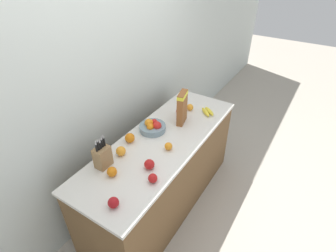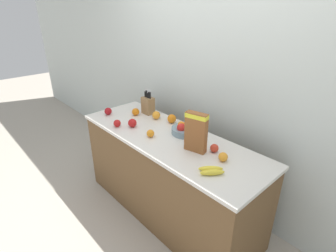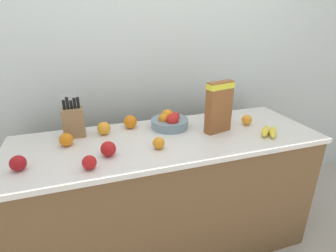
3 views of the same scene
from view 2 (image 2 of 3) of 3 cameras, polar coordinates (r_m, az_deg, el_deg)
The scene contains 16 objects.
ground_plane at distance 2.88m, azimuth 0.00°, elevation -17.76°, with size 14.00×14.00×0.00m, color #B2A899.
wall_back at distance 2.60m, azimuth 9.13°, elevation 10.09°, with size 9.00×0.06×2.60m.
counter at distance 2.61m, azimuth 0.00°, elevation -10.73°, with size 1.93×0.67×0.87m.
knife_block at distance 2.85m, azimuth -4.38°, elevation 4.57°, with size 0.13×0.09×0.28m.
cereal_box at distance 2.08m, azimuth 6.12°, elevation -1.04°, with size 0.19×0.10×0.33m.
fruit_bowl at distance 2.42m, azimuth 3.72°, elevation -0.68°, with size 0.25×0.25×0.12m.
banana_bunch at distance 1.90m, azimuth 9.43°, elevation -9.55°, with size 0.18×0.19×0.04m.
apple_rear at distance 2.15m, azimuth 10.05°, elevation -4.77°, with size 0.07×0.07×0.07m, color red.
apple_rightmost at distance 2.59m, azimuth -11.00°, elevation 0.57°, with size 0.07×0.07×0.07m, color red.
apple_middle at distance 2.90m, azimuth -12.90°, elevation 3.15°, with size 0.08×0.08×0.08m, color #A31419.
apple_front at distance 2.56m, azimuth -7.76°, elevation 0.65°, with size 0.08×0.08×0.08m, color red.
orange_by_cereal at distance 2.36m, azimuth -3.85°, elevation -1.62°, with size 0.07×0.07×0.07m, color orange.
orange_front_left at distance 2.04m, azimuth 11.91°, elevation -6.61°, with size 0.07×0.07×0.07m, color orange.
orange_front_center at distance 2.72m, azimuth -2.57°, elevation 2.38°, with size 0.08×0.08×0.08m, color orange.
orange_mid_right at distance 2.63m, azimuth 0.82°, elevation 1.60°, with size 0.09×0.09×0.09m, color orange.
orange_near_bowl at distance 2.83m, azimuth -7.07°, elevation 3.08°, with size 0.08×0.08×0.08m, color orange.
Camera 2 is at (1.56, -1.43, 1.96)m, focal length 28.00 mm.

